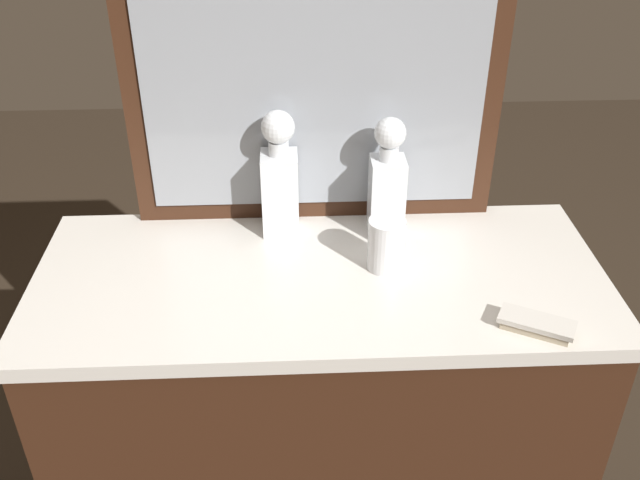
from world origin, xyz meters
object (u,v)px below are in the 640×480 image
object	(u,v)px
crystal_decanter_right	(387,189)
crystal_tumbler_center	(386,246)
silver_brush_far_right	(536,325)
crystal_decanter_front	(280,184)

from	to	relation	value
crystal_decanter_right	crystal_tumbler_center	size ratio (longest dim) A/B	2.45
silver_brush_far_right	crystal_decanter_right	bearing A→B (deg)	123.59
crystal_decanter_right	silver_brush_far_right	distance (m)	0.42
crystal_decanter_front	silver_brush_far_right	bearing A→B (deg)	-38.71
crystal_tumbler_center	crystal_decanter_right	bearing A→B (deg)	83.19
crystal_decanter_front	silver_brush_far_right	distance (m)	0.59
crystal_decanter_front	crystal_decanter_right	world-z (taller)	crystal_decanter_front
crystal_decanter_front	crystal_tumbler_center	bearing A→B (deg)	-36.24
crystal_decanter_right	crystal_tumbler_center	world-z (taller)	crystal_decanter_right
crystal_decanter_front	crystal_tumbler_center	xyz separation A→B (m)	(0.21, -0.15, -0.06)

